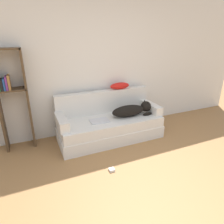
% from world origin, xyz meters
% --- Properties ---
extents(ground_plane, '(20.00, 20.00, 0.00)m').
position_xyz_m(ground_plane, '(0.00, 0.00, 0.00)').
color(ground_plane, '#9E7042').
extents(wall_back, '(7.03, 0.06, 2.70)m').
position_xyz_m(wall_back, '(0.00, 2.45, 1.35)').
color(wall_back, silver).
rests_on(wall_back, ground_plane).
extents(couch, '(1.89, 0.80, 0.41)m').
position_xyz_m(couch, '(0.05, 1.93, 0.20)').
color(couch, silver).
rests_on(couch, ground_plane).
extents(couch_backrest, '(1.85, 0.15, 0.43)m').
position_xyz_m(couch_backrest, '(0.05, 2.27, 0.62)').
color(couch_backrest, silver).
rests_on(couch_backrest, couch).
extents(couch_arm_left, '(0.15, 0.61, 0.16)m').
position_xyz_m(couch_arm_left, '(-0.82, 1.93, 0.49)').
color(couch_arm_left, silver).
rests_on(couch_arm_left, couch).
extents(couch_arm_right, '(0.15, 0.61, 0.16)m').
position_xyz_m(couch_arm_right, '(0.92, 1.93, 0.49)').
color(couch_arm_right, silver).
rests_on(couch_arm_right, couch).
extents(dog, '(0.80, 0.27, 0.26)m').
position_xyz_m(dog, '(0.48, 1.88, 0.52)').
color(dog, black).
rests_on(dog, couch).
extents(laptop, '(0.34, 0.25, 0.02)m').
position_xyz_m(laptop, '(-0.18, 1.87, 0.42)').
color(laptop, silver).
rests_on(laptop, couch).
extents(throw_pillow, '(0.40, 0.14, 0.13)m').
position_xyz_m(throw_pillow, '(0.40, 2.26, 0.90)').
color(throw_pillow, red).
rests_on(throw_pillow, couch_backrest).
extents(bookshelf, '(0.46, 0.26, 1.65)m').
position_xyz_m(bookshelf, '(-1.51, 2.27, 0.94)').
color(bookshelf, '#4C3823').
rests_on(bookshelf, ground_plane).
extents(power_adapter, '(0.08, 0.08, 0.04)m').
position_xyz_m(power_adapter, '(-0.32, 1.01, 0.02)').
color(power_adapter, silver).
rests_on(power_adapter, ground_plane).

